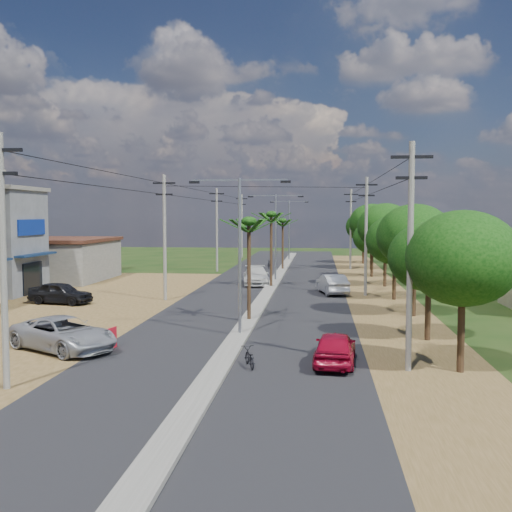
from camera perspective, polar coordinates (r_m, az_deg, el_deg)
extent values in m
plane|color=black|center=(30.64, -1.55, -7.66)|extent=(160.00, 160.00, 0.00)
cube|color=black|center=(45.35, 0.95, -3.83)|extent=(12.00, 110.00, 0.04)
cube|color=#605E56|center=(48.30, 1.26, -3.26)|extent=(1.00, 90.00, 0.18)
cube|color=#4F3E1B|center=(42.69, -20.50, -4.57)|extent=(18.00, 46.00, 0.04)
cube|color=#4F3E1B|center=(45.40, 11.72, -3.91)|extent=(5.00, 90.00, 0.03)
cube|color=#0F2241|center=(48.87, -20.18, 0.12)|extent=(0.80, 5.40, 0.15)
cube|color=black|center=(49.17, -20.50, -1.97)|extent=(0.10, 3.00, 2.40)
cube|color=navy|center=(48.92, -20.58, 2.58)|extent=(0.12, 4.20, 1.20)
cube|color=#605E56|center=(59.42, -18.85, -0.46)|extent=(10.00, 10.00, 3.60)
cube|color=black|center=(59.31, -18.89, 1.47)|extent=(10.40, 10.40, 0.30)
cube|color=tan|center=(60.39, 22.38, -0.62)|extent=(7.00, 7.00, 3.30)
cylinder|color=black|center=(24.73, 18.98, -5.75)|extent=(0.28, 0.28, 4.20)
ellipsoid|color=black|center=(24.45, 19.10, -0.20)|extent=(4.40, 4.40, 3.74)
cylinder|color=black|center=(30.53, 16.07, -4.20)|extent=(0.28, 0.28, 3.85)
ellipsoid|color=black|center=(30.30, 16.15, -0.08)|extent=(4.00, 4.00, 3.40)
cylinder|color=black|center=(37.40, 14.82, -2.15)|extent=(0.28, 0.28, 4.55)
ellipsoid|color=black|center=(37.22, 14.89, 1.83)|extent=(4.60, 4.60, 3.91)
cylinder|color=black|center=(44.29, 13.05, -1.50)|extent=(0.28, 0.28, 4.06)
ellipsoid|color=black|center=(44.13, 13.09, 1.50)|extent=(4.20, 4.20, 3.57)
cylinder|color=black|center=(52.20, 12.20, -0.28)|extent=(0.28, 0.28, 4.76)
ellipsoid|color=black|center=(52.07, 12.24, 2.70)|extent=(4.80, 4.80, 4.08)
cylinder|color=black|center=(60.14, 10.99, -0.25)|extent=(0.28, 0.28, 3.64)
ellipsoid|color=black|center=(60.02, 11.02, 1.74)|extent=(3.80, 3.80, 3.23)
cylinder|color=black|center=(68.11, 10.92, 0.78)|extent=(0.28, 0.28, 4.90)
ellipsoid|color=black|center=(68.01, 10.95, 3.13)|extent=(5.00, 5.00, 4.25)
cylinder|color=black|center=(76.06, 10.18, 0.90)|extent=(0.28, 0.28, 4.34)
ellipsoid|color=black|center=(75.97, 10.20, 2.77)|extent=(4.40, 4.40, 3.74)
cylinder|color=black|center=(34.14, -0.67, -1.54)|extent=(0.22, 0.22, 5.80)
cylinder|color=black|center=(50.00, 1.46, 0.45)|extent=(0.22, 0.22, 6.20)
cylinder|color=black|center=(65.96, 2.56, 1.00)|extent=(0.22, 0.22, 5.50)
cylinder|color=gray|center=(30.09, -1.56, -0.18)|extent=(0.16, 0.16, 8.00)
cube|color=gray|center=(29.93, 0.72, 7.27)|extent=(2.40, 0.08, 0.08)
cube|color=gray|center=(30.24, -3.85, 7.22)|extent=(2.40, 0.08, 0.08)
cube|color=black|center=(29.84, 2.84, 7.08)|extent=(0.50, 0.18, 0.12)
cube|color=black|center=(30.44, -5.90, 7.00)|extent=(0.50, 0.18, 0.12)
cylinder|color=gray|center=(54.94, 1.87, 1.71)|extent=(0.16, 0.16, 8.00)
cube|color=gray|center=(54.85, 3.14, 5.78)|extent=(2.40, 0.08, 0.08)
cube|color=gray|center=(55.02, 0.63, 5.78)|extent=(2.40, 0.08, 0.08)
cube|color=black|center=(54.80, 4.29, 5.67)|extent=(0.50, 0.18, 0.12)
cube|color=black|center=(55.13, -0.52, 5.67)|extent=(0.50, 0.18, 0.12)
cylinder|color=gray|center=(79.88, 3.17, 2.42)|extent=(0.16, 0.16, 8.00)
cube|color=gray|center=(79.82, 4.04, 5.21)|extent=(2.40, 0.08, 0.08)
cube|color=gray|center=(79.94, 2.31, 5.22)|extent=(2.40, 0.08, 0.08)
cube|color=black|center=(79.78, 4.83, 5.14)|extent=(0.50, 0.18, 0.12)
cube|color=black|center=(80.01, 1.52, 5.15)|extent=(0.50, 0.18, 0.12)
cylinder|color=#605E56|center=(22.65, -22.94, -0.61)|extent=(0.24, 0.24, 9.00)
cube|color=black|center=(22.69, -23.21, 9.26)|extent=(1.60, 0.12, 0.12)
cube|color=black|center=(22.63, -23.15, 7.24)|extent=(1.20, 0.12, 0.12)
cylinder|color=#605E56|center=(43.20, -8.69, 1.71)|extent=(0.24, 0.24, 9.00)
cube|color=black|center=(43.22, -8.75, 6.88)|extent=(1.60, 0.12, 0.12)
cube|color=black|center=(43.19, -8.74, 5.82)|extent=(1.20, 0.12, 0.12)
cylinder|color=#605E56|center=(64.71, -3.75, 2.49)|extent=(0.24, 0.24, 9.00)
cube|color=black|center=(64.72, -3.76, 5.94)|extent=(1.60, 0.12, 0.12)
cube|color=black|center=(64.70, -3.76, 5.24)|extent=(1.20, 0.12, 0.12)
cylinder|color=#605E56|center=(85.47, -1.36, 2.86)|extent=(0.24, 0.24, 9.00)
cube|color=black|center=(85.48, -1.37, 5.48)|extent=(1.60, 0.12, 0.12)
cube|color=black|center=(85.47, -1.37, 4.94)|extent=(1.20, 0.12, 0.12)
cylinder|color=#605E56|center=(24.07, 14.46, -0.16)|extent=(0.24, 0.24, 9.00)
cube|color=black|center=(24.12, 14.63, 9.12)|extent=(1.60, 0.12, 0.12)
cube|color=black|center=(24.06, 14.59, 7.22)|extent=(1.20, 0.12, 0.12)
cylinder|color=#605E56|center=(45.92, 10.43, 1.82)|extent=(0.24, 0.24, 9.00)
cube|color=black|center=(45.94, 10.50, 6.68)|extent=(1.60, 0.12, 0.12)
cube|color=black|center=(45.91, 10.48, 5.69)|extent=(1.20, 0.12, 0.12)
cylinder|color=#605E56|center=(67.86, 9.00, 2.52)|extent=(0.24, 0.24, 9.00)
cube|color=black|center=(67.88, 9.04, 5.81)|extent=(1.60, 0.12, 0.12)
cube|color=black|center=(67.86, 9.03, 5.14)|extent=(1.20, 0.12, 0.12)
imported|color=maroon|center=(25.00, 7.54, -8.75)|extent=(1.95, 4.17, 1.38)
imported|color=#96989D|center=(46.70, 7.25, -2.71)|extent=(2.62, 4.90, 1.53)
imported|color=#AEAEAA|center=(52.40, 0.00, -1.94)|extent=(2.87, 5.57, 1.54)
imported|color=#96989D|center=(28.61, -17.86, -7.15)|extent=(5.99, 4.92, 1.52)
imported|color=black|center=(43.34, -18.12, -3.41)|extent=(4.70, 2.58, 1.52)
imported|color=black|center=(24.43, -0.65, -9.72)|extent=(0.98, 1.62, 0.80)
imported|color=black|center=(44.70, -0.67, -3.41)|extent=(0.75, 1.68, 0.85)
imported|color=black|center=(67.15, 1.27, -0.85)|extent=(0.92, 1.77, 1.03)
cube|color=maroon|center=(28.27, -13.79, -7.73)|extent=(0.30, 1.20, 1.01)
cylinder|color=black|center=(27.81, -14.17, -8.46)|extent=(0.04, 0.04, 0.50)
cylinder|color=black|center=(28.83, -13.41, -8.01)|extent=(0.04, 0.04, 0.50)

